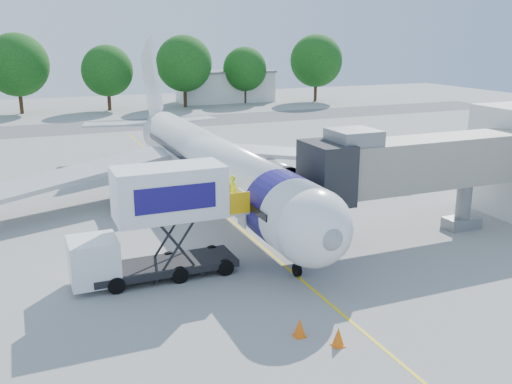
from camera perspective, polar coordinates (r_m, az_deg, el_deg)
name	(u,v)px	position (r m, az deg, el deg)	size (l,w,h in m)	color
ground	(230,220)	(36.54, -2.61, -2.79)	(160.00, 160.00, 0.00)	gray
guidance_line	(230,220)	(36.54, -2.61, -2.79)	(0.15, 70.00, 0.01)	yellow
taxiway_strip	(118,126)	(76.40, -13.64, 6.48)	(120.00, 10.00, 0.01)	#59595B
aircraft	(209,162)	(39.52, -4.73, 3.02)	(34.17, 37.73, 11.35)	white
jet_bridge	(405,165)	(33.17, 14.71, 2.59)	(13.90, 3.20, 6.60)	#9E9987
catering_hiloader	(157,224)	(27.61, -9.90, -3.13)	(8.50, 2.44, 5.50)	black
ground_tug	(427,362)	(21.13, 16.70, -15.93)	(3.39, 1.90, 1.32)	white
safety_cone_a	(300,328)	(23.04, 4.38, -13.37)	(0.49, 0.49, 0.78)	#F3600C
safety_cone_b	(338,337)	(22.57, 8.23, -14.17)	(0.48, 0.48, 0.77)	#F3600C
outbuilding_right	(225,86)	(100.85, -3.09, 10.52)	(16.40, 7.40, 5.30)	silver
tree_c	(17,65)	(91.75, -22.80, 11.64)	(9.16, 9.16, 11.68)	#382314
tree_d	(107,71)	(91.54, -14.66, 11.65)	(7.78, 7.78, 9.92)	#382314
tree_e	(184,64)	(93.59, -7.21, 12.63)	(8.90, 8.90, 11.34)	#382314
tree_f	(245,69)	(98.39, -1.13, 12.19)	(7.38, 7.38, 9.41)	#382314
tree_g	(316,61)	(101.53, 6.04, 12.92)	(8.98, 8.98, 11.45)	#382314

